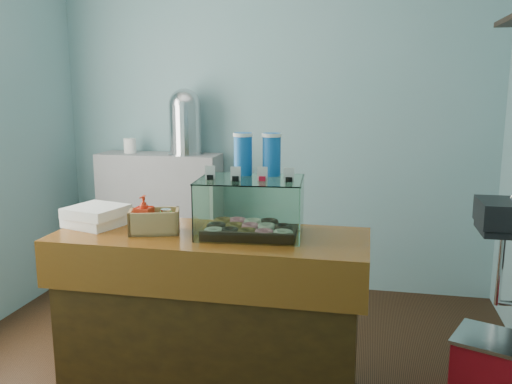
% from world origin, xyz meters
% --- Properties ---
extents(ground, '(3.50, 3.50, 0.00)m').
position_xyz_m(ground, '(0.00, 0.00, 0.00)').
color(ground, black).
rests_on(ground, ground).
extents(room_shell, '(3.54, 3.04, 2.82)m').
position_xyz_m(room_shell, '(0.03, 0.01, 1.71)').
color(room_shell, '#72A3A7').
rests_on(room_shell, ground).
extents(counter, '(1.60, 0.60, 0.90)m').
position_xyz_m(counter, '(0.00, -0.25, 0.46)').
color(counter, '#43290C').
rests_on(counter, ground).
extents(back_shelf, '(1.00, 0.32, 1.10)m').
position_xyz_m(back_shelf, '(-0.90, 1.32, 0.55)').
color(back_shelf, gray).
rests_on(back_shelf, ground).
extents(display_case, '(0.55, 0.42, 0.50)m').
position_xyz_m(display_case, '(0.20, -0.18, 1.06)').
color(display_case, black).
rests_on(display_case, counter).
extents(condiment_crate, '(0.28, 0.22, 0.19)m').
position_xyz_m(condiment_crate, '(-0.30, -0.29, 0.97)').
color(condiment_crate, tan).
rests_on(condiment_crate, counter).
extents(pastry_boxes, '(0.34, 0.34, 0.11)m').
position_xyz_m(pastry_boxes, '(-0.65, -0.21, 0.95)').
color(pastry_boxes, white).
rests_on(pastry_boxes, counter).
extents(coffee_urn, '(0.28, 0.28, 0.52)m').
position_xyz_m(coffee_urn, '(-0.67, 1.31, 1.37)').
color(coffee_urn, silver).
rests_on(coffee_urn, back_shelf).
extents(red_cooler, '(0.52, 0.47, 0.38)m').
position_xyz_m(red_cooler, '(1.47, -0.06, 0.19)').
color(red_cooler, red).
rests_on(red_cooler, ground).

